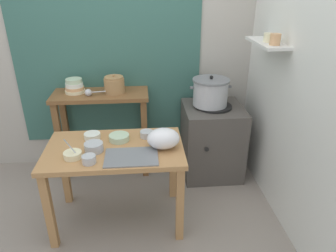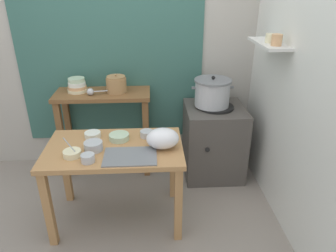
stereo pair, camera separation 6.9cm
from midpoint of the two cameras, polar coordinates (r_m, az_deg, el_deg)
The scene contains 18 objects.
ground_plane at distance 2.94m, azimuth -7.04°, elevation -16.22°, with size 9.00×9.00×0.00m, color gray.
wall_back at distance 3.36m, azimuth -5.73°, elevation 14.20°, with size 4.40×0.12×2.60m.
wall_right at distance 2.75m, azimuth 22.54°, elevation 9.91°, with size 0.30×3.20×2.60m.
prep_table at distance 2.60m, azimuth -8.89°, elevation -5.86°, with size 1.10×0.66×0.72m.
back_shelf_table at distance 3.32m, azimuth -10.97°, elevation 2.41°, with size 0.96×0.40×0.90m.
stove_block at distance 3.36m, azimuth 8.85°, elevation -2.65°, with size 0.60×0.61×0.78m.
steamer_pot at distance 3.16m, azimuth 8.71°, elevation 6.07°, with size 0.42×0.37×0.31m.
clay_pot at distance 3.20m, azimuth -8.78°, elevation 7.50°, with size 0.20×0.20×0.19m.
bowl_stack_enamel at distance 3.30m, azimuth -15.66°, elevation 7.13°, with size 0.20×0.20×0.14m.
ladle at distance 3.17m, azimuth -13.15°, elevation 6.09°, with size 0.28×0.08×0.07m.
serving_tray at distance 2.39m, azimuth -6.08°, elevation -5.52°, with size 0.40×0.28×0.01m, color slate.
plastic_bag at distance 2.46m, azimuth -0.19°, elevation -2.28°, with size 0.26×0.20×0.16m, color white.
prep_bowl_0 at distance 2.47m, azimuth -16.31°, elevation -4.77°, with size 0.14×0.14×0.17m.
prep_bowl_1 at distance 2.71m, azimuth -12.87°, elevation -1.55°, with size 0.14×0.14×0.05m.
prep_bowl_2 at distance 2.66m, azimuth -3.17°, elevation -1.38°, with size 0.11×0.11×0.05m.
prep_bowl_3 at distance 2.64m, azimuth -8.16°, elevation -1.94°, with size 0.17×0.17×0.05m.
prep_bowl_4 at distance 2.51m, azimuth -12.68°, elevation -3.54°, with size 0.15×0.15×0.07m.
prep_bowl_5 at distance 2.36m, azimuth -13.60°, elevation -5.68°, with size 0.10×0.10×0.06m.
Camera 2 is at (0.26, -2.21, 1.94)m, focal length 33.45 mm.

